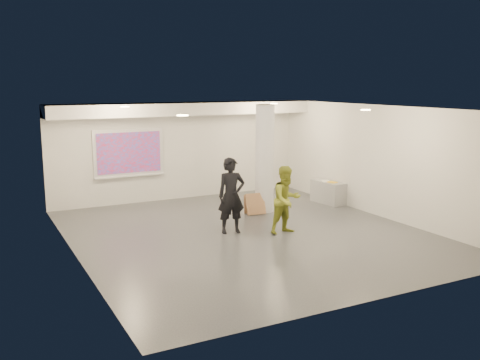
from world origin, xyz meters
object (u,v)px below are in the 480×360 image
woman (231,196)px  man (286,200)px  credenza (328,192)px  projection_screen (129,153)px  column (265,159)px

woman → man: woman is taller
credenza → woman: bearing=-163.8°
projection_screen → man: size_ratio=1.28×
woman → credenza: bearing=30.3°
projection_screen → man: bearing=-63.1°
projection_screen → man: projection_screen is taller
column → projection_screen: 4.08m
column → man: 2.37m
woman → man: bearing=-20.1°
man → credenza: bearing=30.9°
projection_screen → woman: (1.30, -4.18, -0.61)m
column → man: column is taller
projection_screen → credenza: projection_screen is taller
column → credenza: column is taller
projection_screen → woman: 4.42m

